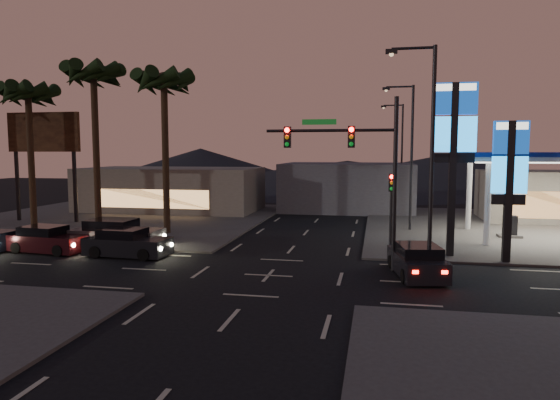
% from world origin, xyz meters
% --- Properties ---
extents(ground, '(140.00, 140.00, 0.00)m').
position_xyz_m(ground, '(0.00, 0.00, 0.00)').
color(ground, black).
rests_on(ground, ground).
extents(corner_lot_ne, '(24.00, 24.00, 0.12)m').
position_xyz_m(corner_lot_ne, '(16.00, 16.00, 0.06)').
color(corner_lot_ne, '#47443F').
rests_on(corner_lot_ne, ground).
extents(corner_lot_nw, '(24.00, 24.00, 0.12)m').
position_xyz_m(corner_lot_nw, '(-16.00, 16.00, 0.06)').
color(corner_lot_nw, '#47443F').
rests_on(corner_lot_nw, ground).
extents(convenience_store, '(10.00, 6.00, 4.00)m').
position_xyz_m(convenience_store, '(18.00, 21.00, 2.00)').
color(convenience_store, '#726B5B').
rests_on(convenience_store, ground).
extents(pylon_sign_tall, '(2.20, 0.35, 9.00)m').
position_xyz_m(pylon_sign_tall, '(8.50, 5.50, 6.39)').
color(pylon_sign_tall, black).
rests_on(pylon_sign_tall, ground).
extents(pylon_sign_short, '(1.60, 0.35, 7.00)m').
position_xyz_m(pylon_sign_short, '(11.00, 4.50, 4.66)').
color(pylon_sign_short, black).
rests_on(pylon_sign_short, ground).
extents(traffic_signal_mast, '(6.10, 0.39, 8.00)m').
position_xyz_m(traffic_signal_mast, '(3.76, 1.99, 5.23)').
color(traffic_signal_mast, black).
rests_on(traffic_signal_mast, ground).
extents(pedestal_signal, '(0.32, 0.39, 4.30)m').
position_xyz_m(pedestal_signal, '(5.50, 6.98, 2.92)').
color(pedestal_signal, black).
rests_on(pedestal_signal, ground).
extents(streetlight_near, '(2.14, 0.25, 10.00)m').
position_xyz_m(streetlight_near, '(6.79, 1.00, 5.72)').
color(streetlight_near, black).
rests_on(streetlight_near, ground).
extents(streetlight_mid, '(2.14, 0.25, 10.00)m').
position_xyz_m(streetlight_mid, '(6.79, 14.00, 5.72)').
color(streetlight_mid, black).
rests_on(streetlight_mid, ground).
extents(streetlight_far, '(2.14, 0.25, 10.00)m').
position_xyz_m(streetlight_far, '(6.79, 28.00, 5.72)').
color(streetlight_far, black).
rests_on(streetlight_far, ground).
extents(palm_a, '(4.41, 4.41, 10.86)m').
position_xyz_m(palm_a, '(-9.00, 9.50, 9.43)').
color(palm_a, black).
rests_on(palm_a, ground).
extents(palm_b, '(4.41, 4.41, 11.46)m').
position_xyz_m(palm_b, '(-14.00, 9.50, 9.97)').
color(palm_b, black).
rests_on(palm_b, ground).
extents(palm_c, '(4.41, 4.41, 10.26)m').
position_xyz_m(palm_c, '(-19.00, 9.50, 8.88)').
color(palm_c, black).
rests_on(palm_c, ground).
extents(billboard, '(6.00, 0.30, 8.50)m').
position_xyz_m(billboard, '(-20.50, 13.00, 6.33)').
color(billboard, black).
rests_on(billboard, ground).
extents(building_far_west, '(16.00, 8.00, 4.00)m').
position_xyz_m(building_far_west, '(-14.00, 22.00, 2.00)').
color(building_far_west, '#726B5B').
rests_on(building_far_west, ground).
extents(building_far_mid, '(12.00, 9.00, 4.40)m').
position_xyz_m(building_far_mid, '(2.00, 26.00, 2.20)').
color(building_far_mid, '#4C4C51').
rests_on(building_far_mid, ground).
extents(hill_left, '(40.00, 40.00, 6.00)m').
position_xyz_m(hill_left, '(-25.00, 60.00, 3.00)').
color(hill_left, black).
rests_on(hill_left, ground).
extents(hill_right, '(50.00, 50.00, 5.00)m').
position_xyz_m(hill_right, '(15.00, 60.00, 2.50)').
color(hill_right, black).
rests_on(hill_right, ground).
extents(hill_center, '(60.00, 60.00, 4.00)m').
position_xyz_m(hill_center, '(0.00, 60.00, 2.00)').
color(hill_center, black).
rests_on(hill_center, ground).
extents(car_lane_a_front, '(4.61, 2.13, 1.47)m').
position_xyz_m(car_lane_a_front, '(-8.25, 2.63, 0.68)').
color(car_lane_a_front, black).
rests_on(car_lane_a_front, ground).
extents(car_lane_a_mid, '(4.55, 2.24, 1.44)m').
position_xyz_m(car_lane_a_mid, '(-13.12, 2.81, 0.67)').
color(car_lane_a_mid, black).
rests_on(car_lane_a_mid, ground).
extents(car_lane_b_front, '(5.21, 2.23, 1.69)m').
position_xyz_m(car_lane_b_front, '(-9.82, 4.34, 0.78)').
color(car_lane_b_front, '#535456').
rests_on(car_lane_b_front, ground).
extents(car_lane_b_mid, '(4.11, 1.88, 1.32)m').
position_xyz_m(car_lane_b_mid, '(-9.69, 4.05, 0.61)').
color(car_lane_b_mid, black).
rests_on(car_lane_b_mid, ground).
extents(suv_station, '(2.51, 4.55, 1.44)m').
position_xyz_m(suv_station, '(6.51, 1.21, 0.67)').
color(suv_station, black).
rests_on(suv_station, ground).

